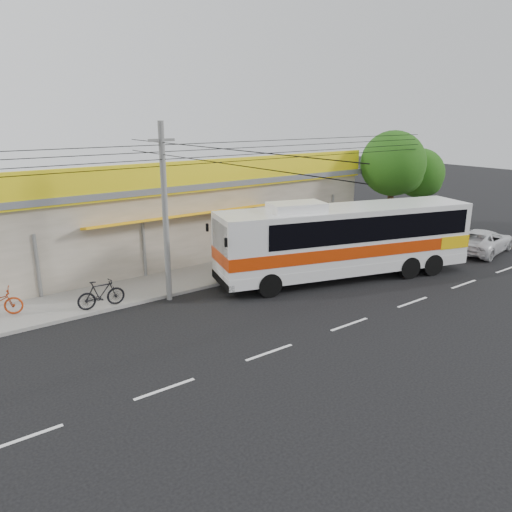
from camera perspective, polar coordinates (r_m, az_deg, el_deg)
The scene contains 10 objects.
ground at distance 21.74m, azimuth 5.79°, elevation -5.64°, with size 120.00×120.00×0.00m, color black.
sidewalk at distance 26.18m, azimuth -3.06°, elevation -1.60°, with size 30.00×3.20×0.15m, color gray.
lane_markings at distance 20.12m, azimuth 10.62°, elevation -7.69°, with size 50.00×0.12×0.01m, color silver, non-canonical shape.
storefront_building at distance 30.27m, azimuth -8.98°, elevation 4.99°, with size 22.60×9.20×5.70m.
coach_bus at distance 25.08m, azimuth 10.60°, elevation 2.24°, with size 13.20×6.24×3.99m.
motorbike_dark at distance 21.81m, azimuth -17.29°, elevation -4.15°, with size 0.56×1.98×1.19m, color black.
white_car at distance 32.49m, azimuth 24.52°, elevation 1.57°, with size 2.29×4.96×1.38m, color silver.
utility_pole at distance 21.25m, azimuth -10.67°, elevation 11.33°, with size 34.00×14.00×7.71m.
tree_near at distance 37.13m, azimuth 18.33°, elevation 8.80°, with size 3.41×3.41×5.66m.
tree_far at distance 34.04m, azimuth 15.61°, elevation 9.91°, with size 4.19×4.19×6.95m.
Camera 1 is at (-13.74, -14.82, 8.01)m, focal length 35.00 mm.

